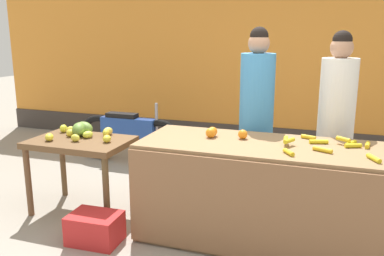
{
  "coord_description": "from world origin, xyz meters",
  "views": [
    {
      "loc": [
        0.96,
        -3.33,
        1.79
      ],
      "look_at": [
        -0.26,
        0.15,
        0.93
      ],
      "focal_mm": 38.11,
      "sensor_mm": 36.0,
      "label": 1
    }
  ],
  "objects": [
    {
      "name": "vendor_woman_blue_shirt",
      "position": [
        0.25,
        0.66,
        0.93
      ],
      "size": [
        0.34,
        0.34,
        1.85
      ],
      "color": "#33333D",
      "rests_on": "ground"
    },
    {
      "name": "parked_motorcycle",
      "position": [
        -1.69,
        1.59,
        0.4
      ],
      "size": [
        1.6,
        0.18,
        0.88
      ],
      "color": "black",
      "rests_on": "ground"
    },
    {
      "name": "banana_bunch_pile",
      "position": [
        0.95,
        0.05,
        0.9
      ],
      "size": [
        0.73,
        0.64,
        0.07
      ],
      "color": "gold",
      "rests_on": "fruit_stall_counter"
    },
    {
      "name": "ground_plane",
      "position": [
        0.0,
        0.0,
        0.0
      ],
      "size": [
        24.0,
        24.0,
        0.0
      ],
      "primitive_type": "plane",
      "color": "gray"
    },
    {
      "name": "mango_papaya_pile",
      "position": [
        -1.44,
        0.12,
        0.82
      ],
      "size": [
        0.74,
        0.52,
        0.14
      ],
      "color": "#E9CB4A",
      "rests_on": "side_table_wooden"
    },
    {
      "name": "produce_sack",
      "position": [
        -0.64,
        0.63,
        0.24
      ],
      "size": [
        0.45,
        0.43,
        0.47
      ],
      "primitive_type": "ellipsoid",
      "rotation": [
        0.0,
        0.0,
        2.7
      ],
      "color": "maroon",
      "rests_on": "ground"
    },
    {
      "name": "vendor_woman_white_shirt",
      "position": [
        1.01,
        0.73,
        0.92
      ],
      "size": [
        0.34,
        0.34,
        1.82
      ],
      "color": "#33333D",
      "rests_on": "ground"
    },
    {
      "name": "orange_pile",
      "position": [
        0.04,
        0.08,
        0.92
      ],
      "size": [
        0.37,
        0.14,
        0.09
      ],
      "color": "orange",
      "rests_on": "fruit_stall_counter"
    },
    {
      "name": "market_wall_back",
      "position": [
        0.0,
        2.99,
        1.47
      ],
      "size": [
        9.62,
        0.23,
        3.0
      ],
      "color": "orange",
      "rests_on": "ground"
    },
    {
      "name": "produce_crate",
      "position": [
        -0.91,
        -0.53,
        0.13
      ],
      "size": [
        0.45,
        0.34,
        0.26
      ],
      "primitive_type": "cube",
      "rotation": [
        0.0,
        0.0,
        0.04
      ],
      "color": "red",
      "rests_on": "ground"
    },
    {
      "name": "side_table_wooden",
      "position": [
        -1.38,
        0.0,
        0.65
      ],
      "size": [
        0.98,
        0.65,
        0.76
      ],
      "color": "brown",
      "rests_on": "ground"
    },
    {
      "name": "fruit_stall_counter",
      "position": [
        0.47,
        -0.01,
        0.44
      ],
      "size": [
        2.18,
        0.85,
        0.88
      ],
      "color": "olive",
      "rests_on": "ground"
    }
  ]
}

